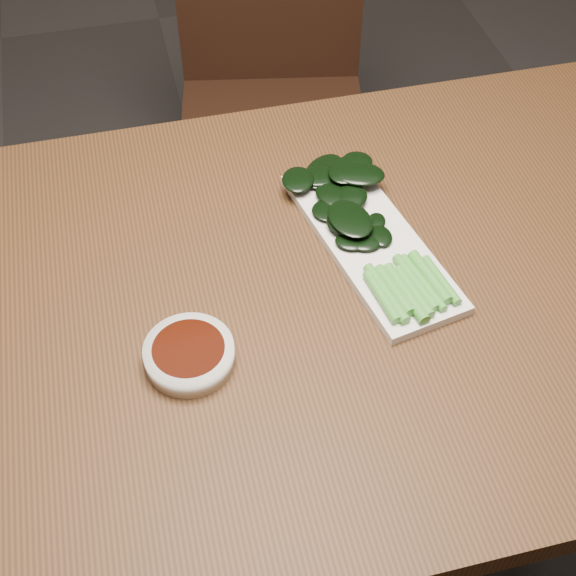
{
  "coord_description": "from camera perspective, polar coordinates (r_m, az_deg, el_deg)",
  "views": [
    {
      "loc": [
        -0.17,
        -0.67,
        1.56
      ],
      "look_at": [
        -0.01,
        0.0,
        0.76
      ],
      "focal_mm": 50.0,
      "sensor_mm": 36.0,
      "label": 1
    }
  ],
  "objects": [
    {
      "name": "serving_plate",
      "position": [
        1.12,
        5.87,
        3.38
      ],
      "size": [
        0.18,
        0.35,
        0.01
      ],
      "rotation": [
        0.0,
        0.0,
        0.19
      ],
      "color": "silver",
      "rests_on": "table"
    },
    {
      "name": "gai_lan",
      "position": [
        1.13,
        5.12,
        5.06
      ],
      "size": [
        0.18,
        0.35,
        0.03
      ],
      "color": "green",
      "rests_on": "serving_plate"
    },
    {
      "name": "ground",
      "position": [
        1.7,
        0.19,
        -16.93
      ],
      "size": [
        6.0,
        6.0,
        0.0
      ],
      "primitive_type": "plane",
      "color": "#2A2828",
      "rests_on": "ground"
    },
    {
      "name": "sauce_bowl",
      "position": [
        0.99,
        -7.03,
        -4.71
      ],
      "size": [
        0.11,
        0.11,
        0.03
      ],
      "color": "silver",
      "rests_on": "table"
    },
    {
      "name": "table",
      "position": [
        1.12,
        0.28,
        -2.72
      ],
      "size": [
        1.4,
        0.8,
        0.75
      ],
      "color": "#3E2511",
      "rests_on": "ground"
    },
    {
      "name": "chair_far",
      "position": [
        1.85,
        -1.11,
        13.88
      ],
      "size": [
        0.48,
        0.48,
        0.89
      ],
      "rotation": [
        0.0,
        0.0,
        -0.19
      ],
      "color": "black",
      "rests_on": "ground"
    }
  ]
}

